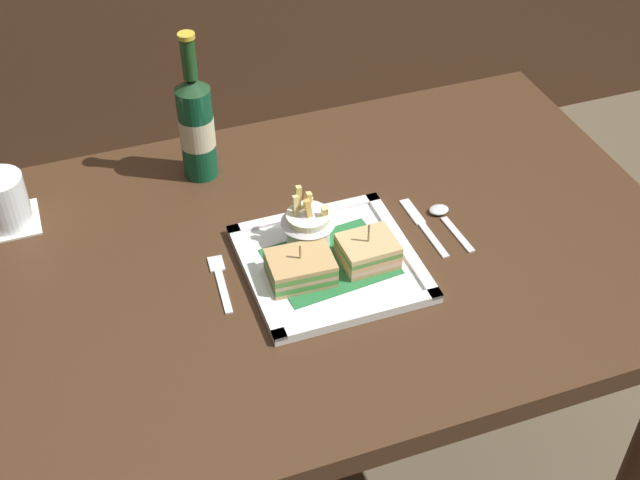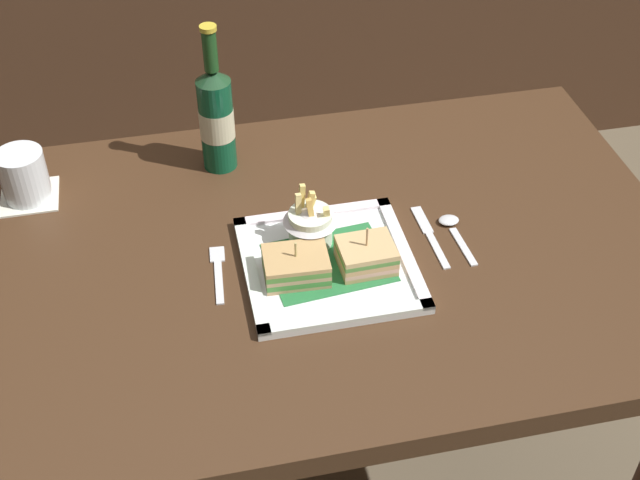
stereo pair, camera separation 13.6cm
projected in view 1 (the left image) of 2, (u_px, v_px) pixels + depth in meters
The scene contains 11 objects.
dining_table at pixel (311, 300), 1.47m from camera, with size 1.24×0.79×0.76m.
square_plate at pixel (330, 263), 1.37m from camera, with size 0.27×0.27×0.02m.
sandwich_half_left at pixel (301, 268), 1.32m from camera, with size 0.10×0.08×0.07m.
sandwich_half_right at pixel (368, 251), 1.35m from camera, with size 0.09×0.08×0.08m.
fries_cup at pixel (309, 222), 1.37m from camera, with size 0.09×0.09×0.10m.
beer_bottle at pixel (196, 125), 1.49m from camera, with size 0.06×0.06×0.28m.
drink_coaster at pixel (10, 222), 1.45m from camera, with size 0.10×0.10×0.00m, color silver.
water_glass at pixel (4, 203), 1.42m from camera, with size 0.08×0.08×0.09m.
fork at pixel (220, 280), 1.34m from camera, with size 0.03×0.13×0.00m.
knife at pixel (422, 225), 1.45m from camera, with size 0.02×0.16×0.00m.
spoon at pixel (444, 216), 1.46m from camera, with size 0.03×0.13×0.01m.
Camera 1 is at (-0.34, -0.98, 1.69)m, focal length 47.79 mm.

